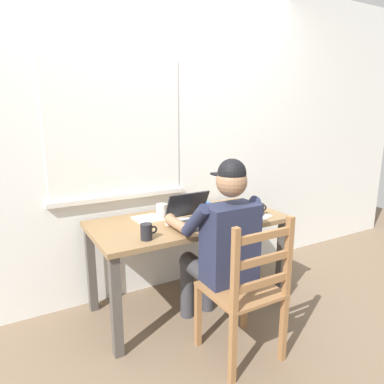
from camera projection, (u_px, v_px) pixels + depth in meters
name	position (u px, v px, depth m)	size (l,w,h in m)	color
ground_plane	(189.00, 304.00, 2.81)	(8.00, 8.00, 0.00)	brown
back_wall	(162.00, 137.00, 2.88)	(6.00, 0.08, 2.60)	silver
desk	(189.00, 231.00, 2.67)	(1.46, 0.70, 0.71)	olive
seated_person	(221.00, 242.00, 2.30)	(0.50, 0.60, 1.23)	#232842
wooden_chair	(246.00, 291.00, 2.11)	(0.42, 0.42, 0.93)	olive
laptop	(194.00, 216.00, 2.55)	(0.33, 0.34, 0.21)	#232328
computer_mouse	(224.00, 217.00, 2.65)	(0.06, 0.10, 0.03)	#232328
coffee_mug_white	(162.00, 210.00, 2.71)	(0.12, 0.08, 0.10)	silver
coffee_mug_dark	(259.00, 209.00, 2.73)	(0.13, 0.09, 0.10)	black
coffee_mug_spare	(147.00, 232.00, 2.22)	(0.11, 0.07, 0.10)	black
book_stack_main	(198.00, 207.00, 2.87)	(0.21, 0.17, 0.07)	#BC332D
paper_pile_near_laptop	(182.00, 221.00, 2.58)	(0.25, 0.15, 0.01)	white
paper_pile_back_corner	(148.00, 219.00, 2.64)	(0.19, 0.19, 0.01)	silver
paper_pile_side	(254.00, 217.00, 2.70)	(0.24, 0.19, 0.00)	white
landscape_photo_print	(242.00, 219.00, 2.65)	(0.13, 0.09, 0.00)	teal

